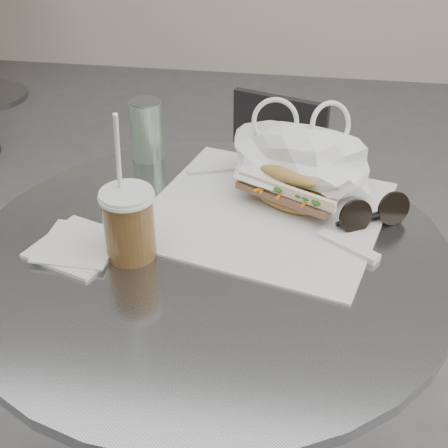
# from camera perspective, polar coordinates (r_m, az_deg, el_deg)

# --- Properties ---
(cafe_table) EXTENTS (0.76, 0.76, 0.74)m
(cafe_table) POSITION_cam_1_polar(r_m,az_deg,el_deg) (1.16, -1.19, -13.37)
(cafe_table) COLOR slate
(cafe_table) RESTS_ON ground
(chair_far) EXTENTS (0.36, 0.39, 0.66)m
(chair_far) POSITION_cam_1_polar(r_m,az_deg,el_deg) (1.80, 3.10, -0.67)
(chair_far) COLOR #2A2A2D
(chair_far) RESTS_ON ground
(sandwich_paper) EXTENTS (0.46, 0.45, 0.00)m
(sandwich_paper) POSITION_cam_1_polar(r_m,az_deg,el_deg) (1.06, 3.74, 1.12)
(sandwich_paper) COLOR white
(sandwich_paper) RESTS_ON cafe_table
(banh_mi) EXTENTS (0.22, 0.17, 0.07)m
(banh_mi) POSITION_cam_1_polar(r_m,az_deg,el_deg) (1.06, 5.71, 3.06)
(banh_mi) COLOR tan
(banh_mi) RESTS_ON sandwich_paper
(iced_coffee) EXTENTS (0.08, 0.08, 0.24)m
(iced_coffee) POSITION_cam_1_polar(r_m,az_deg,el_deg) (0.94, -8.68, 0.11)
(iced_coffee) COLOR olive
(iced_coffee) RESTS_ON cafe_table
(sunglasses) EXTENTS (0.12, 0.08, 0.06)m
(sunglasses) POSITION_cam_1_polar(r_m,az_deg,el_deg) (1.05, 13.50, 0.88)
(sunglasses) COLOR black
(sunglasses) RESTS_ON cafe_table
(plastic_bag) EXTENTS (0.28, 0.24, 0.12)m
(plastic_bag) POSITION_cam_1_polar(r_m,az_deg,el_deg) (1.11, 6.94, 5.79)
(plastic_bag) COLOR white
(plastic_bag) RESTS_ON cafe_table
(napkin_stack) EXTENTS (0.16, 0.16, 0.01)m
(napkin_stack) POSITION_cam_1_polar(r_m,az_deg,el_deg) (1.00, -13.10, -1.94)
(napkin_stack) COLOR white
(napkin_stack) RESTS_ON cafe_table
(drink_can) EXTENTS (0.06, 0.06, 0.12)m
(drink_can) POSITION_cam_1_polar(r_m,az_deg,el_deg) (1.22, -7.11, 8.53)
(drink_can) COLOR #538E56
(drink_can) RESTS_ON cafe_table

